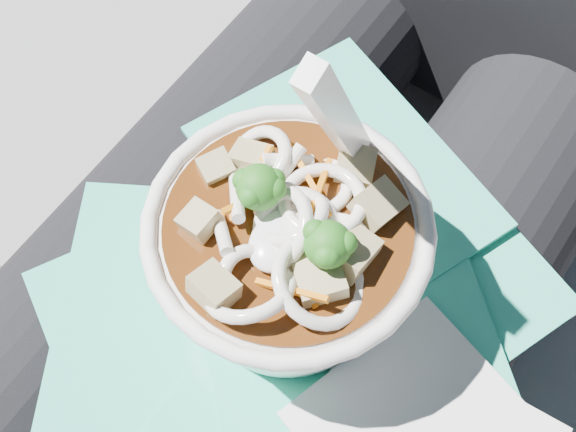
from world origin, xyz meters
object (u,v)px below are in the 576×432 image
Objects in this scene: lap at (279,288)px; udon_bowl at (289,251)px; stone_ledge at (358,294)px; person_body at (351,181)px; plastic_bag at (287,317)px.

udon_bowl is at bearing -45.08° from lap.
stone_ledge is 0.35m from lap.
person_body is 0.15m from plastic_bag.
person_body is at bearing 102.61° from udon_bowl.
udon_bowl is (0.03, -0.12, 0.12)m from person_body.
lap is at bearing 131.01° from plastic_bag.
stone_ledge is 2.67× the size of plastic_bag.
person_body reaches higher than stone_ledge.
stone_ledge is at bearing 90.00° from person_body.
lap is 0.09m from person_body.
udon_bowl reaches higher than stone_ledge.
stone_ledge is 0.48m from udon_bowl.
udon_bowl reaches higher than plastic_bag.
person_body reaches higher than udon_bowl.
person_body reaches higher than lap.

